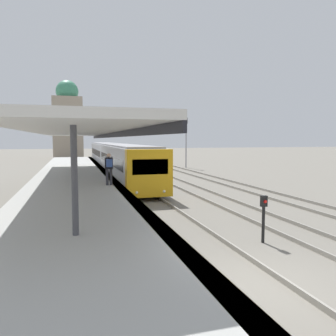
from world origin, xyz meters
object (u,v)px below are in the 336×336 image
at_px(signal_post_near, 264,213).
at_px(signal_mast_far, 186,137).
at_px(train_near, 114,157).
at_px(person_on_platform, 109,166).

bearing_deg(signal_post_near, signal_mast_far, 75.62).
bearing_deg(signal_mast_far, train_near, -156.18).
bearing_deg(signal_post_near, person_on_platform, 117.55).
distance_m(person_on_platform, signal_mast_far, 23.11).
height_order(person_on_platform, signal_mast_far, signal_mast_far).
relative_size(person_on_platform, signal_post_near, 1.07).
bearing_deg(train_near, signal_mast_far, 23.82).
distance_m(train_near, signal_mast_far, 10.21).
height_order(signal_post_near, signal_mast_far, signal_mast_far).
bearing_deg(person_on_platform, signal_post_near, -62.45).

